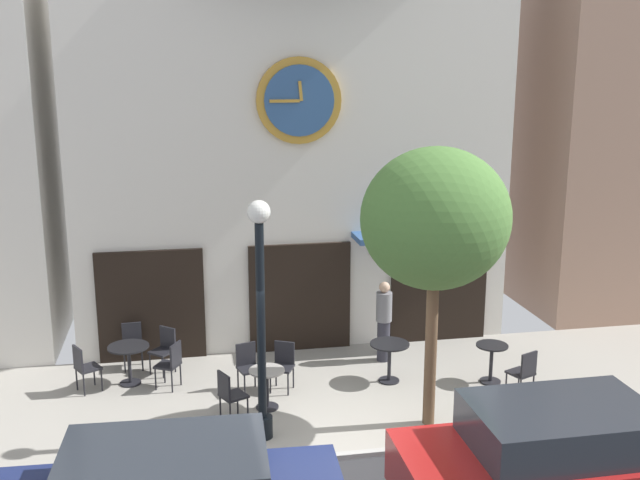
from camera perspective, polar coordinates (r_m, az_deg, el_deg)
The scene contains 17 objects.
clock_building at distance 16.41m, azimuth -2.45°, elevation 10.99°, with size 9.15×4.27×10.12m.
street_lamp at distance 11.82m, azimuth -4.53°, elevation -6.19°, with size 0.36×0.36×3.92m.
street_tree at distance 11.97m, azimuth 8.81°, elevation 1.54°, with size 2.41×2.17×4.68m.
cafe_table_near_door at distance 14.67m, azimuth -14.37°, elevation -8.57°, with size 0.77×0.77×0.76m.
cafe_table_rightmost at distance 13.35m, azimuth -4.07°, elevation -10.79°, with size 0.63×0.63×0.72m.
cafe_table_leftmost at distance 14.39m, azimuth 5.32°, elevation -8.63°, with size 0.75×0.75×0.77m.
cafe_table_near_curb at distance 14.69m, azimuth 12.95°, elevation -8.75°, with size 0.60×0.60×0.76m.
cafe_chair_right_end at distance 14.05m, azimuth -2.83°, elevation -9.29°, with size 0.53×0.53×0.90m.
cafe_chair_by_entrance at distance 14.57m, azimuth -17.59°, elevation -9.08°, with size 0.54×0.54×0.90m.
cafe_chair_facing_wall at distance 14.32m, azimuth -11.27°, elevation -9.09°, with size 0.54×0.54×0.90m.
cafe_chair_corner at distance 14.04m, azimuth -5.52°, elevation -9.36°, with size 0.50×0.50×0.90m.
cafe_chair_left_end at distance 12.93m, azimuth -6.94°, elevation -11.48°, with size 0.53×0.53×0.90m.
cafe_chair_outer at distance 14.17m, azimuth 15.31°, elevation -9.56°, with size 0.52×0.52×0.90m.
cafe_chair_near_tree at distance 15.44m, azimuth -14.12°, elevation -7.55°, with size 0.43×0.43×0.90m.
cafe_chair_under_awning at distance 15.07m, azimuth -11.76°, elevation -7.96°, with size 0.56×0.56×0.90m.
pedestrian_grey at distance 15.24m, azimuth 4.89°, elevation -6.12°, with size 0.44×0.44×1.67m.
parked_car_red at distance 10.90m, azimuth 17.72°, elevation -15.72°, with size 4.31×2.04×1.55m.
Camera 1 is at (-2.16, -10.16, 5.96)m, focal length 41.95 mm.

